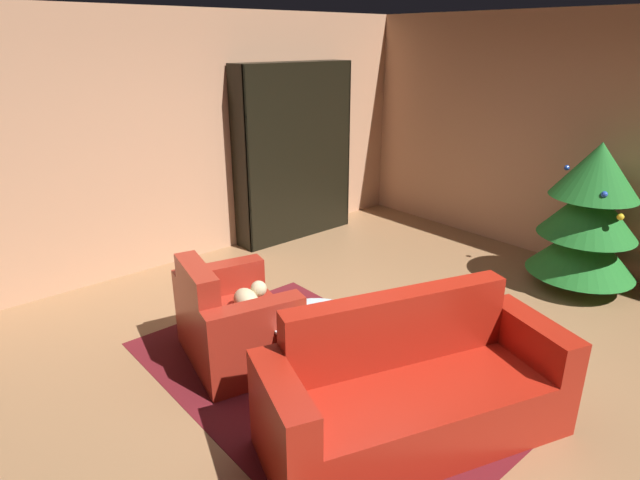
{
  "coord_description": "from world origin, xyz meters",
  "views": [
    {
      "loc": [
        2.42,
        -2.65,
        2.42
      ],
      "look_at": [
        -0.45,
        -0.16,
        0.97
      ],
      "focal_mm": 29.82,
      "sensor_mm": 36.0,
      "label": 1
    }
  ],
  "objects_px": {
    "bookshelf_unit": "(300,153)",
    "decorated_tree": "(589,216)",
    "book_stack_on_table": "(317,317)",
    "armchair_red": "(234,324)",
    "coffee_table": "(316,324)",
    "bottle_on_table": "(332,318)",
    "couch_red": "(413,394)"
  },
  "relations": [
    {
      "from": "bookshelf_unit",
      "to": "couch_red",
      "type": "xyz_separation_m",
      "value": [
        3.43,
        -1.87,
        -0.76
      ]
    },
    {
      "from": "couch_red",
      "to": "book_stack_on_table",
      "type": "relative_size",
      "value": 9.37
    },
    {
      "from": "bookshelf_unit",
      "to": "book_stack_on_table",
      "type": "relative_size",
      "value": 9.66
    },
    {
      "from": "bookshelf_unit",
      "to": "decorated_tree",
      "type": "height_order",
      "value": "bookshelf_unit"
    },
    {
      "from": "decorated_tree",
      "to": "couch_red",
      "type": "bearing_deg",
      "value": -84.41
    },
    {
      "from": "coffee_table",
      "to": "armchair_red",
      "type": "bearing_deg",
      "value": -146.71
    },
    {
      "from": "decorated_tree",
      "to": "bottle_on_table",
      "type": "bearing_deg",
      "value": -98.5
    },
    {
      "from": "bookshelf_unit",
      "to": "book_stack_on_table",
      "type": "height_order",
      "value": "bookshelf_unit"
    },
    {
      "from": "book_stack_on_table",
      "to": "armchair_red",
      "type": "bearing_deg",
      "value": -151.85
    },
    {
      "from": "bottle_on_table",
      "to": "decorated_tree",
      "type": "bearing_deg",
      "value": 81.5
    },
    {
      "from": "bookshelf_unit",
      "to": "bottle_on_table",
      "type": "distance_m",
      "value": 3.33
    },
    {
      "from": "armchair_red",
      "to": "decorated_tree",
      "type": "height_order",
      "value": "decorated_tree"
    },
    {
      "from": "coffee_table",
      "to": "decorated_tree",
      "type": "bearing_deg",
      "value": 78.01
    },
    {
      "from": "bookshelf_unit",
      "to": "decorated_tree",
      "type": "xyz_separation_m",
      "value": [
        3.14,
        1.12,
        -0.29
      ]
    },
    {
      "from": "coffee_table",
      "to": "decorated_tree",
      "type": "height_order",
      "value": "decorated_tree"
    },
    {
      "from": "couch_red",
      "to": "coffee_table",
      "type": "height_order",
      "value": "couch_red"
    },
    {
      "from": "couch_red",
      "to": "coffee_table",
      "type": "distance_m",
      "value": 0.93
    },
    {
      "from": "couch_red",
      "to": "bookshelf_unit",
      "type": "bearing_deg",
      "value": 151.43
    },
    {
      "from": "bookshelf_unit",
      "to": "couch_red",
      "type": "bearing_deg",
      "value": -28.57
    },
    {
      "from": "bookshelf_unit",
      "to": "armchair_red",
      "type": "relative_size",
      "value": 1.97
    },
    {
      "from": "couch_red",
      "to": "decorated_tree",
      "type": "height_order",
      "value": "decorated_tree"
    },
    {
      "from": "coffee_table",
      "to": "bottle_on_table",
      "type": "height_order",
      "value": "bottle_on_table"
    },
    {
      "from": "armchair_red",
      "to": "decorated_tree",
      "type": "xyz_separation_m",
      "value": [
        1.2,
        3.37,
        0.47
      ]
    },
    {
      "from": "coffee_table",
      "to": "book_stack_on_table",
      "type": "relative_size",
      "value": 3.08
    },
    {
      "from": "book_stack_on_table",
      "to": "bottle_on_table",
      "type": "xyz_separation_m",
      "value": [
        0.14,
        0.03,
        0.04
      ]
    },
    {
      "from": "coffee_table",
      "to": "book_stack_on_table",
      "type": "distance_m",
      "value": 0.12
    },
    {
      "from": "bookshelf_unit",
      "to": "bottle_on_table",
      "type": "bearing_deg",
      "value": -35.08
    },
    {
      "from": "armchair_red",
      "to": "decorated_tree",
      "type": "bearing_deg",
      "value": 70.34
    },
    {
      "from": "book_stack_on_table",
      "to": "decorated_tree",
      "type": "height_order",
      "value": "decorated_tree"
    },
    {
      "from": "armchair_red",
      "to": "bottle_on_table",
      "type": "distance_m",
      "value": 0.87
    },
    {
      "from": "armchair_red",
      "to": "coffee_table",
      "type": "relative_size",
      "value": 1.6
    },
    {
      "from": "couch_red",
      "to": "book_stack_on_table",
      "type": "distance_m",
      "value": 0.9
    }
  ]
}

